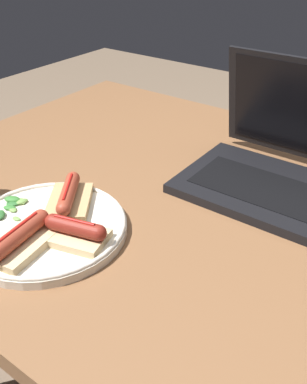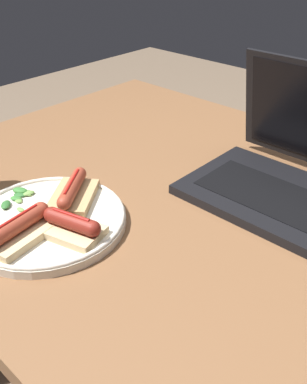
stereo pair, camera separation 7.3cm
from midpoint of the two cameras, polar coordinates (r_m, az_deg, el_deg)
name	(u,v)px [view 1 (the left image)]	position (r m, az deg, el deg)	size (l,w,h in m)	color
desk	(215,236)	(0.85, 5.79, -6.01)	(1.35, 0.90, 0.72)	brown
laptop	(278,166)	(0.87, 13.95, 3.34)	(0.33, 0.28, 0.24)	black
plate	(46,228)	(0.76, -16.79, -4.66)	(0.28, 0.28, 0.02)	silver
sausage_toast_left	(20,240)	(0.71, -20.26, -6.08)	(0.09, 0.13, 0.04)	#D6B784
sausage_toast_middle	(69,198)	(0.79, -13.82, -0.85)	(0.13, 0.13, 0.04)	tan
sausage_toast_right	(76,232)	(0.70, -13.29, -5.29)	(0.11, 0.09, 0.04)	#D6B784
salad_pile	(12,206)	(0.82, -20.83, -1.78)	(0.08, 0.08, 0.01)	#2D662D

